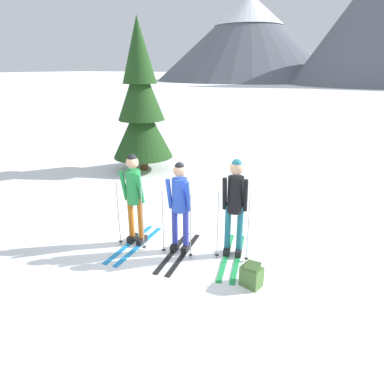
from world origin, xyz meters
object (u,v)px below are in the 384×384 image
object	(u,v)px
skier_in_black	(235,204)
backpack_on_snow_front	(251,275)
skier_in_green	(134,196)
pine_tree_near	(141,104)
skier_in_blue	(180,204)

from	to	relation	value
skier_in_black	backpack_on_snow_front	world-z (taller)	skier_in_black
skier_in_black	backpack_on_snow_front	bearing A→B (deg)	-50.92
skier_in_green	skier_in_black	size ratio (longest dim) A/B	0.98
skier_in_green	pine_tree_near	xyz separation A→B (m)	(-2.88, 4.32, 1.16)
skier_in_blue	skier_in_black	distance (m)	1.00
skier_in_black	skier_in_blue	bearing A→B (deg)	-160.81
skier_in_blue	pine_tree_near	world-z (taller)	pine_tree_near
skier_in_blue	pine_tree_near	size ratio (longest dim) A/B	0.37
skier_in_green	pine_tree_near	distance (m)	5.32
skier_in_black	backpack_on_snow_front	size ratio (longest dim) A/B	4.87
skier_in_green	backpack_on_snow_front	xyz separation A→B (m)	(2.47, -0.29, -0.83)
skier_in_blue	pine_tree_near	distance (m)	5.78
skier_in_green	pine_tree_near	size ratio (longest dim) A/B	0.38
skier_in_blue	skier_in_black	size ratio (longest dim) A/B	0.95
skier_in_black	backpack_on_snow_front	xyz separation A→B (m)	(0.61, -0.75, -0.85)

